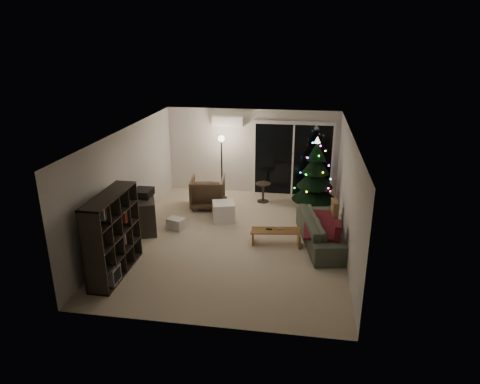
# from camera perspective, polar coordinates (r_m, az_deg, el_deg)

# --- Properties ---
(room) EXTENTS (6.50, 7.51, 2.60)m
(room) POSITION_cam_1_polar(r_m,az_deg,el_deg) (10.97, 2.80, 1.83)
(room) COLOR beige
(room) RESTS_ON ground
(bookshelf) EXTENTS (0.65, 1.70, 1.66)m
(bookshelf) POSITION_cam_1_polar(r_m,az_deg,el_deg) (8.73, -17.81, -5.38)
(bookshelf) COLOR black
(bookshelf) RESTS_ON floor
(media_cabinet) EXTENTS (0.94, 1.40, 0.82)m
(media_cabinet) POSITION_cam_1_polar(r_m,az_deg,el_deg) (10.68, -12.59, -2.61)
(media_cabinet) COLOR black
(media_cabinet) RESTS_ON floor
(stereo) EXTENTS (0.42, 0.49, 0.18)m
(stereo) POSITION_cam_1_polar(r_m,az_deg,el_deg) (10.51, -12.79, -0.10)
(stereo) COLOR black
(stereo) RESTS_ON media_cabinet
(armchair) EXTENTS (1.02, 1.04, 0.84)m
(armchair) POSITION_cam_1_polar(r_m,az_deg,el_deg) (11.72, -4.32, -0.06)
(armchair) COLOR #493A27
(armchair) RESTS_ON floor
(ottoman) EXTENTS (0.67, 0.67, 0.49)m
(ottoman) POSITION_cam_1_polar(r_m,az_deg,el_deg) (10.90, -2.20, -2.62)
(ottoman) COLOR white
(ottoman) RESTS_ON floor
(cardboard_box_a) EXTENTS (0.46, 0.40, 0.28)m
(cardboard_box_a) POSITION_cam_1_polar(r_m,az_deg,el_deg) (10.57, -8.51, -4.20)
(cardboard_box_a) COLOR silver
(cardboard_box_a) RESTS_ON floor
(cardboard_box_b) EXTENTS (0.40, 0.31, 0.26)m
(cardboard_box_b) POSITION_cam_1_polar(r_m,az_deg,el_deg) (11.35, -2.40, -2.30)
(cardboard_box_b) COLOR silver
(cardboard_box_b) RESTS_ON floor
(side_table) EXTENTS (0.47, 0.47, 0.55)m
(side_table) POSITION_cam_1_polar(r_m,az_deg,el_deg) (12.14, 3.09, -0.05)
(side_table) COLOR black
(side_table) RESTS_ON floor
(floor_lamp) EXTENTS (0.29, 0.29, 1.79)m
(floor_lamp) POSITION_cam_1_polar(r_m,az_deg,el_deg) (12.22, -2.45, 3.15)
(floor_lamp) COLOR black
(floor_lamp) RESTS_ON floor
(sofa) EXTENTS (1.30, 2.37, 0.66)m
(sofa) POSITION_cam_1_polar(r_m,az_deg,el_deg) (9.84, 11.11, -5.05)
(sofa) COLOR #3E4139
(sofa) RESTS_ON floor
(sofa_throw) EXTENTS (0.70, 1.62, 0.05)m
(sofa_throw) POSITION_cam_1_polar(r_m,az_deg,el_deg) (9.77, 10.58, -4.24)
(sofa_throw) COLOR #4D101D
(sofa_throw) RESTS_ON sofa
(cushion_a) EXTENTS (0.17, 0.44, 0.43)m
(cushion_a) POSITION_cam_1_polar(r_m,az_deg,el_deg) (10.34, 12.49, -2.28)
(cushion_a) COLOR #A38249
(cushion_a) RESTS_ON sofa
(cushion_b) EXTENTS (0.16, 0.44, 0.43)m
(cushion_b) POSITION_cam_1_polar(r_m,az_deg,el_deg) (9.15, 12.90, -5.32)
(cushion_b) COLOR #4D101D
(cushion_b) RESTS_ON sofa
(coffee_table) EXTENTS (1.14, 0.53, 0.35)m
(coffee_table) POSITION_cam_1_polar(r_m,az_deg,el_deg) (9.74, 4.76, -5.99)
(coffee_table) COLOR olive
(coffee_table) RESTS_ON floor
(remote_a) EXTENTS (0.14, 0.04, 0.02)m
(remote_a) POSITION_cam_1_polar(r_m,az_deg,el_deg) (9.67, 3.90, -4.97)
(remote_a) COLOR black
(remote_a) RESTS_ON coffee_table
(remote_b) EXTENTS (0.13, 0.08, 0.02)m
(remote_b) POSITION_cam_1_polar(r_m,az_deg,el_deg) (9.70, 5.41, -4.93)
(remote_b) COLOR slate
(remote_b) RESTS_ON coffee_table
(christmas_tree) EXTENTS (1.35, 1.35, 1.97)m
(christmas_tree) POSITION_cam_1_polar(r_m,az_deg,el_deg) (11.69, 10.02, 2.54)
(christmas_tree) COLOR black
(christmas_tree) RESTS_ON floor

